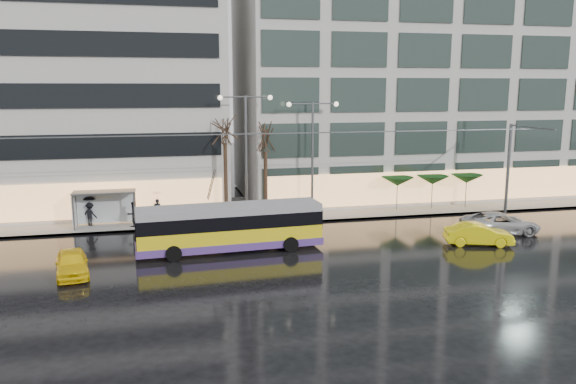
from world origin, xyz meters
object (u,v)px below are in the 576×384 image
object	(u,v)px
bus_shelter	(99,201)
taxi_a	(72,263)
street_lamp_near	(246,140)
trolleybus	(230,229)

from	to	relation	value
bus_shelter	taxi_a	bearing A→B (deg)	-92.43
street_lamp_near	taxi_a	world-z (taller)	street_lamp_near
street_lamp_near	taxi_a	bearing A→B (deg)	-136.32
trolleybus	street_lamp_near	world-z (taller)	street_lamp_near
bus_shelter	taxi_a	size ratio (longest dim) A/B	1.06
taxi_a	trolleybus	bearing A→B (deg)	7.18
bus_shelter	street_lamp_near	xyz separation A→B (m)	(10.38, 0.11, 4.03)
trolleybus	bus_shelter	bearing A→B (deg)	137.22
trolleybus	street_lamp_near	bearing A→B (deg)	74.29
taxi_a	bus_shelter	bearing A→B (deg)	77.91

